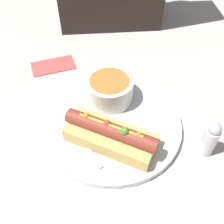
# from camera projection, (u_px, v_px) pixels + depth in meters

# --- Properties ---
(ground_plane) EXTENTS (4.00, 4.00, 0.00)m
(ground_plane) POSITION_uv_depth(u_px,v_px,m) (112.00, 126.00, 0.55)
(ground_plane) COLOR #BCB7AD
(dinner_plate) EXTENTS (0.28, 0.28, 0.01)m
(dinner_plate) POSITION_uv_depth(u_px,v_px,m) (112.00, 124.00, 0.54)
(dinner_plate) COLOR white
(dinner_plate) RESTS_ON ground_plane
(hot_dog) EXTENTS (0.18, 0.14, 0.06)m
(hot_dog) POSITION_uv_depth(u_px,v_px,m) (111.00, 135.00, 0.49)
(hot_dog) COLOR #DBAD60
(hot_dog) RESTS_ON dinner_plate
(soup_bowl) EXTENTS (0.10, 0.10, 0.05)m
(soup_bowl) POSITION_uv_depth(u_px,v_px,m) (107.00, 89.00, 0.56)
(soup_bowl) COLOR silver
(soup_bowl) RESTS_ON dinner_plate
(spoon) EXTENTS (0.09, 0.15, 0.01)m
(spoon) POSITION_uv_depth(u_px,v_px,m) (71.00, 125.00, 0.53)
(spoon) COLOR #B7B7BC
(spoon) RESTS_ON dinner_plate
(napkin) EXTENTS (0.12, 0.08, 0.01)m
(napkin) POSITION_uv_depth(u_px,v_px,m) (53.00, 65.00, 0.68)
(napkin) COLOR #E04C47
(napkin) RESTS_ON ground_plane
(salt_shaker) EXTENTS (0.03, 0.03, 0.08)m
(salt_shaker) POSITION_uv_depth(u_px,v_px,m) (210.00, 139.00, 0.48)
(salt_shaker) COLOR silver
(salt_shaker) RESTS_ON ground_plane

